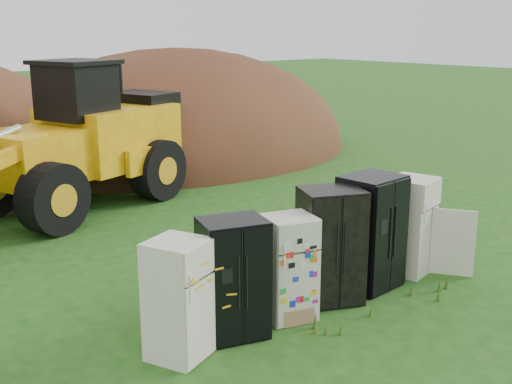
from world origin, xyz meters
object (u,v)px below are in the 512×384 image
at_px(fridge_sticker, 289,267).
at_px(wheel_loader, 50,140).
at_px(fridge_black_side, 233,278).
at_px(fridge_black_right, 370,232).
at_px(fridge_open_door, 410,225).
at_px(fridge_dark_mid, 331,246).
at_px(fridge_leftmost, 178,299).

bearing_deg(fridge_sticker, wheel_loader, 110.28).
bearing_deg(fridge_black_side, wheel_loader, 103.41).
relative_size(fridge_sticker, fridge_black_right, 0.83).
relative_size(fridge_open_door, wheel_loader, 0.24).
height_order(fridge_black_side, fridge_open_door, fridge_open_door).
bearing_deg(fridge_dark_mid, fridge_leftmost, -156.04).
relative_size(fridge_dark_mid, wheel_loader, 0.25).
height_order(fridge_dark_mid, wheel_loader, wheel_loader).
distance_m(fridge_black_side, fridge_sticker, 1.02).
height_order(fridge_black_right, fridge_open_door, fridge_black_right).
bearing_deg(wheel_loader, fridge_sticker, -104.57).
relative_size(fridge_sticker, wheel_loader, 0.22).
height_order(fridge_dark_mid, fridge_open_door, fridge_dark_mid).
height_order(fridge_sticker, fridge_black_right, fridge_black_right).
xyz_separation_m(fridge_sticker, wheel_loader, (-0.58, 7.70, 0.99)).
height_order(fridge_black_right, wheel_loader, wheel_loader).
xyz_separation_m(fridge_black_side, fridge_open_door, (3.99, -0.00, 0.00)).
bearing_deg(fridge_black_side, fridge_leftmost, -161.17).
distance_m(fridge_black_side, fridge_dark_mid, 1.95).
distance_m(fridge_sticker, fridge_dark_mid, 0.95).
bearing_deg(fridge_sticker, fridge_open_door, 17.12).
height_order(fridge_black_side, wheel_loader, wheel_loader).
distance_m(fridge_sticker, wheel_loader, 7.79).
distance_m(fridge_sticker, fridge_black_right, 1.90).
height_order(fridge_sticker, fridge_open_door, fridge_open_door).
bearing_deg(fridge_leftmost, wheel_loader, 56.68).
xyz_separation_m(fridge_dark_mid, fridge_black_right, (0.95, -0.00, 0.04)).
xyz_separation_m(fridge_leftmost, fridge_black_side, (0.95, 0.04, 0.05)).
distance_m(fridge_dark_mid, fridge_open_door, 2.04).
distance_m(fridge_black_right, fridge_open_door, 1.09).
height_order(fridge_leftmost, fridge_dark_mid, fridge_dark_mid).
distance_m(fridge_leftmost, fridge_black_right, 3.86).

